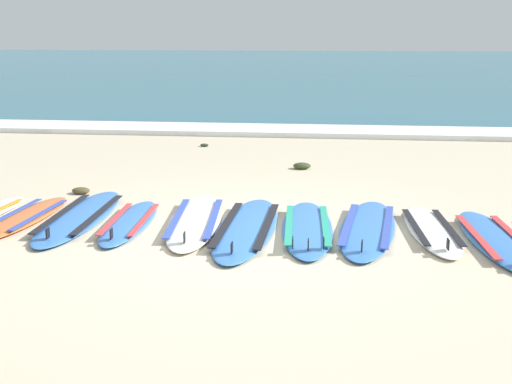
% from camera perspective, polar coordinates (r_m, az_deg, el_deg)
% --- Properties ---
extents(ground_plane, '(80.00, 80.00, 0.00)m').
position_cam_1_polar(ground_plane, '(7.30, -0.66, -4.00)').
color(ground_plane, beige).
extents(sea, '(80.00, 60.00, 0.10)m').
position_cam_1_polar(sea, '(44.02, 5.45, 10.81)').
color(sea, '#23667A').
rests_on(sea, ground).
extents(wave_foam_strip, '(80.00, 1.40, 0.11)m').
position_cam_1_polar(wave_foam_strip, '(14.84, 3.07, 5.29)').
color(wave_foam_strip, white).
rests_on(wave_foam_strip, ground).
extents(surfboard_1, '(0.59, 1.98, 0.18)m').
position_cam_1_polar(surfboard_1, '(8.47, -19.17, -2.03)').
color(surfboard_1, orange).
rests_on(surfboard_1, ground).
extents(surfboard_2, '(0.70, 2.54, 0.18)m').
position_cam_1_polar(surfboard_2, '(8.30, -14.89, -2.02)').
color(surfboard_2, '#3875CC').
rests_on(surfboard_2, ground).
extents(surfboard_3, '(0.57, 1.96, 0.18)m').
position_cam_1_polar(surfboard_3, '(7.92, -10.81, -2.54)').
color(surfboard_3, '#3875CC').
rests_on(surfboard_3, ground).
extents(surfboard_4, '(0.80, 2.44, 0.18)m').
position_cam_1_polar(surfboard_4, '(7.87, -5.25, -2.46)').
color(surfboard_4, silver).
rests_on(surfboard_4, ground).
extents(surfboard_5, '(0.70, 2.60, 0.18)m').
position_cam_1_polar(surfboard_5, '(7.58, -0.81, -3.05)').
color(surfboard_5, '#3875CC').
rests_on(surfboard_5, ground).
extents(surfboard_6, '(0.68, 2.31, 0.18)m').
position_cam_1_polar(surfboard_6, '(7.58, 4.42, -3.07)').
color(surfboard_6, '#3875CC').
rests_on(surfboard_6, ground).
extents(surfboard_7, '(0.88, 2.49, 0.18)m').
position_cam_1_polar(surfboard_7, '(7.66, 9.59, -3.05)').
color(surfboard_7, '#3875CC').
rests_on(surfboard_7, ground).
extents(surfboard_8, '(0.63, 2.05, 0.18)m').
position_cam_1_polar(surfboard_8, '(7.74, 14.85, -3.16)').
color(surfboard_8, white).
rests_on(surfboard_8, ground).
extents(surfboard_9, '(0.70, 2.29, 0.18)m').
position_cam_1_polar(surfboard_9, '(7.60, 19.90, -3.84)').
color(surfboard_9, '#3875CC').
rests_on(surfboard_9, ground).
extents(seaweed_clump_near_shoreline, '(0.25, 0.20, 0.09)m').
position_cam_1_polar(seaweed_clump_near_shoreline, '(9.59, -14.83, 0.12)').
color(seaweed_clump_near_shoreline, '#4C4228').
rests_on(seaweed_clump_near_shoreline, ground).
extents(seaweed_clump_mid_sand, '(0.29, 0.23, 0.10)m').
position_cam_1_polar(seaweed_clump_mid_sand, '(10.97, 3.98, 2.27)').
color(seaweed_clump_mid_sand, '#384723').
rests_on(seaweed_clump_mid_sand, ground).
extents(seaweed_clump_by_the_boards, '(0.17, 0.13, 0.06)m').
position_cam_1_polar(seaweed_clump_by_the_boards, '(13.12, -4.46, 4.05)').
color(seaweed_clump_by_the_boards, '#2D381E').
rests_on(seaweed_clump_by_the_boards, ground).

